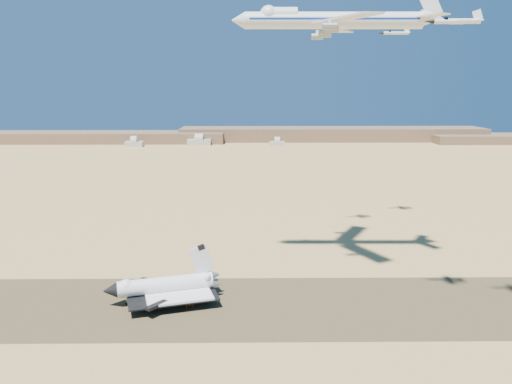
{
  "coord_description": "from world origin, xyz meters",
  "views": [
    {
      "loc": [
        6.08,
        -157.96,
        72.74
      ],
      "look_at": [
        7.95,
        8.0,
        37.93
      ],
      "focal_mm": 35.0,
      "sensor_mm": 36.0,
      "label": 1
    }
  ],
  "objects_px": {
    "crew_c": "(190,305)",
    "chase_jet_a": "(456,21)",
    "crew_a": "(193,305)",
    "chase_jet_d": "(395,33)",
    "crew_b": "(187,306)",
    "shuttle": "(165,287)",
    "chase_jet_c": "(343,26)",
    "carrier_747": "(327,20)"
  },
  "relations": [
    {
      "from": "carrier_747",
      "to": "chase_jet_a",
      "type": "xyz_separation_m",
      "value": [
        28.91,
        -46.15,
        -5.97
      ]
    },
    {
      "from": "shuttle",
      "to": "chase_jet_a",
      "type": "relative_size",
      "value": 2.52
    },
    {
      "from": "shuttle",
      "to": "crew_b",
      "type": "height_order",
      "value": "shuttle"
    },
    {
      "from": "crew_b",
      "to": "chase_jet_d",
      "type": "xyz_separation_m",
      "value": [
        93.86,
        102.48,
        98.55
      ]
    },
    {
      "from": "crew_a",
      "to": "carrier_747",
      "type": "bearing_deg",
      "value": -42.03
    },
    {
      "from": "shuttle",
      "to": "crew_c",
      "type": "xyz_separation_m",
      "value": [
        9.15,
        -5.39,
        -4.37
      ]
    },
    {
      "from": "shuttle",
      "to": "chase_jet_c",
      "type": "height_order",
      "value": "chase_jet_c"
    },
    {
      "from": "crew_b",
      "to": "chase_jet_a",
      "type": "height_order",
      "value": "chase_jet_a"
    },
    {
      "from": "crew_c",
      "to": "chase_jet_c",
      "type": "xyz_separation_m",
      "value": [
        62.98,
        80.73,
        99.58
      ]
    },
    {
      "from": "crew_c",
      "to": "chase_jet_d",
      "type": "height_order",
      "value": "chase_jet_d"
    },
    {
      "from": "shuttle",
      "to": "chase_jet_c",
      "type": "relative_size",
      "value": 2.75
    },
    {
      "from": "crew_b",
      "to": "chase_jet_a",
      "type": "relative_size",
      "value": 0.1
    },
    {
      "from": "crew_a",
      "to": "chase_jet_d",
      "type": "relative_size",
      "value": 0.11
    },
    {
      "from": "crew_b",
      "to": "chase_jet_a",
      "type": "bearing_deg",
      "value": -131.06
    },
    {
      "from": "crew_a",
      "to": "crew_c",
      "type": "bearing_deg",
      "value": 90.52
    },
    {
      "from": "shuttle",
      "to": "chase_jet_a",
      "type": "bearing_deg",
      "value": -27.81
    },
    {
      "from": "shuttle",
      "to": "crew_c",
      "type": "bearing_deg",
      "value": -46.57
    },
    {
      "from": "carrier_747",
      "to": "crew_b",
      "type": "xyz_separation_m",
      "value": [
        -49.71,
        -34.56,
        -95.9
      ]
    },
    {
      "from": "crew_a",
      "to": "chase_jet_d",
      "type": "bearing_deg",
      "value": -29.42
    },
    {
      "from": "crew_a",
      "to": "chase_jet_a",
      "type": "height_order",
      "value": "chase_jet_a"
    },
    {
      "from": "shuttle",
      "to": "crew_b",
      "type": "relative_size",
      "value": 24.04
    },
    {
      "from": "crew_a",
      "to": "crew_b",
      "type": "height_order",
      "value": "crew_a"
    },
    {
      "from": "crew_b",
      "to": "crew_c",
      "type": "xyz_separation_m",
      "value": [
        0.9,
        1.08,
        -0.01
      ]
    },
    {
      "from": "crew_c",
      "to": "chase_jet_a",
      "type": "relative_size",
      "value": 0.1
    },
    {
      "from": "shuttle",
      "to": "crew_c",
      "type": "distance_m",
      "value": 11.49
    },
    {
      "from": "chase_jet_a",
      "to": "shuttle",
      "type": "bearing_deg",
      "value": 172.52
    },
    {
      "from": "crew_a",
      "to": "chase_jet_d",
      "type": "distance_m",
      "value": 168.69
    },
    {
      "from": "crew_b",
      "to": "chase_jet_a",
      "type": "distance_m",
      "value": 120.01
    },
    {
      "from": "shuttle",
      "to": "crew_a",
      "type": "distance_m",
      "value": 12.52
    },
    {
      "from": "crew_b",
      "to": "chase_jet_c",
      "type": "distance_m",
      "value": 143.83
    },
    {
      "from": "crew_c",
      "to": "crew_a",
      "type": "bearing_deg",
      "value": -142.19
    },
    {
      "from": "shuttle",
      "to": "crew_b",
      "type": "bearing_deg",
      "value": -54.15
    },
    {
      "from": "carrier_747",
      "to": "crew_b",
      "type": "distance_m",
      "value": 113.41
    },
    {
      "from": "crew_b",
      "to": "crew_c",
      "type": "relative_size",
      "value": 1.01
    },
    {
      "from": "carrier_747",
      "to": "shuttle",
      "type": "bearing_deg",
      "value": -153.44
    },
    {
      "from": "crew_a",
      "to": "chase_jet_c",
      "type": "xyz_separation_m",
      "value": [
        61.81,
        80.99,
        99.5
      ]
    },
    {
      "from": "chase_jet_d",
      "to": "crew_b",
      "type": "bearing_deg",
      "value": -135.15
    },
    {
      "from": "crew_a",
      "to": "crew_c",
      "type": "distance_m",
      "value": 1.2
    },
    {
      "from": "crew_b",
      "to": "crew_c",
      "type": "height_order",
      "value": "crew_b"
    },
    {
      "from": "crew_a",
      "to": "chase_jet_c",
      "type": "relative_size",
      "value": 0.12
    },
    {
      "from": "chase_jet_c",
      "to": "chase_jet_d",
      "type": "bearing_deg",
      "value": 28.86
    },
    {
      "from": "crew_c",
      "to": "crew_b",
      "type": "bearing_deg",
      "value": 100.07
    }
  ]
}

